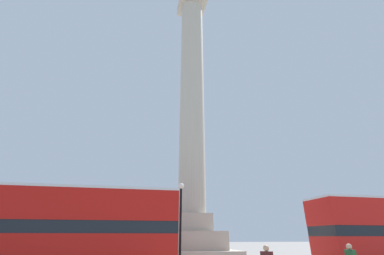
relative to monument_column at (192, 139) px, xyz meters
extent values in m
cube|color=#BCB29E|center=(0.00, 0.00, -7.81)|extent=(4.21, 4.21, 1.21)
cube|color=#BCB29E|center=(0.00, 0.00, -6.60)|extent=(2.58, 2.58, 1.21)
cylinder|color=#BCB29E|center=(0.00, 0.00, 4.61)|extent=(2.14, 2.14, 21.21)
cube|color=#BCB29E|center=(0.00, 0.00, 15.66)|extent=(2.89, 2.89, 0.90)
cube|color=#B7140F|center=(-7.47, -5.88, -8.28)|extent=(10.78, 2.48, 1.70)
cube|color=black|center=(-7.47, -5.88, -7.16)|extent=(10.78, 2.43, 0.55)
cube|color=#B7140F|center=(-7.47, -5.88, -6.17)|extent=(10.78, 2.48, 1.42)
cube|color=silver|center=(-7.47, -5.88, -5.40)|extent=(10.78, 2.48, 0.12)
cube|color=#BCB29E|center=(-9.21, 3.49, -8.50)|extent=(3.01, 2.20, 2.26)
ellipsoid|color=brown|center=(-9.21, 3.49, -5.81)|extent=(2.38, 1.11, 1.04)
cone|color=brown|center=(-8.08, 3.53, -5.35)|extent=(1.02, 0.60, 1.09)
cylinder|color=brown|center=(-9.21, 3.49, -4.84)|extent=(0.36, 0.36, 0.90)
sphere|color=brown|center=(-9.21, 3.49, -4.25)|extent=(0.28, 0.28, 0.28)
cylinder|color=brown|center=(-8.47, 3.80, -6.85)|extent=(0.20, 0.20, 1.03)
cylinder|color=brown|center=(-8.45, 3.23, -6.85)|extent=(0.20, 0.20, 1.03)
cylinder|color=brown|center=(-9.97, 3.75, -6.85)|extent=(0.20, 0.20, 1.03)
cylinder|color=brown|center=(-9.95, 3.18, -6.85)|extent=(0.20, 0.20, 1.03)
cylinder|color=black|center=(-1.40, -3.33, -7.17)|extent=(0.14, 0.14, 4.91)
sphere|color=white|center=(-1.40, -3.33, -4.53)|extent=(0.37, 0.37, 0.37)
sphere|color=tan|center=(5.02, -9.31, -7.96)|extent=(0.23, 0.23, 0.23)
sphere|color=tan|center=(1.05, -9.52, -7.99)|extent=(0.23, 0.23, 0.23)
camera|label=1|loc=(-4.04, -19.90, -7.58)|focal=24.00mm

